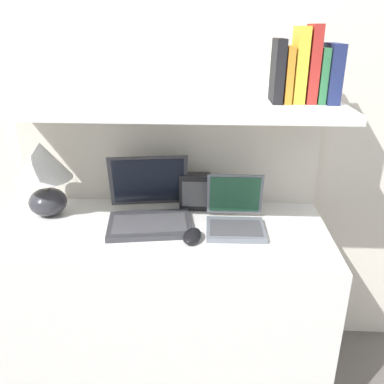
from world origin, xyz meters
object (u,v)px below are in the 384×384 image
Objects in this scene: laptop_large at (149,209)px; router_box at (195,192)px; computer_mouse at (192,236)px; book_yellow at (299,65)px; book_navy at (331,73)px; table_lamp at (44,172)px; book_red at (312,64)px; book_green at (321,75)px; book_orange at (287,74)px; laptop_small at (235,217)px; book_black at (277,71)px.

router_box is (0.17, 0.13, 0.02)m from laptop_large.
router_box is at bearing 90.76° from computer_mouse.
book_navy is at bearing 0.00° from book_yellow.
table_lamp is 1.22× the size of book_red.
book_green is (0.43, 0.15, 0.55)m from computer_mouse.
laptop_large is at bearing 179.96° from book_orange.
book_navy is 0.15m from book_orange.
laptop_small is 1.88× the size of computer_mouse.
book_navy is 0.18m from book_black.
book_red is at bearing 0.00° from book_black.
book_green is 0.15m from book_black.
book_black is (-0.03, 0.00, 0.01)m from book_orange.
book_black is at bearing 180.00° from book_yellow.
book_navy is 0.04m from book_green.
book_black reaches higher than table_lamp.
router_box is at bearing 36.96° from laptop_large.
table_lamp reaches higher than laptop_small.
table_lamp reaches higher than laptop_large.
laptop_large is (0.43, -0.04, -0.13)m from table_lamp.
book_yellow is (0.36, 0.15, 0.59)m from computer_mouse.
router_box is 0.68m from book_red.
book_navy is at bearing -0.03° from laptop_large.
book_navy reaches higher than laptop_large.
router_box is at bearing 164.39° from book_navy.
router_box is (-0.00, 0.28, 0.06)m from computer_mouse.
book_navy is (0.47, 0.15, 0.56)m from computer_mouse.
book_black is at bearing 180.00° from book_red.
book_yellow reaches higher than computer_mouse.
laptop_small reaches higher than router_box.
book_green is at bearing 19.05° from computer_mouse.
book_red reaches higher than router_box.
laptop_small reaches higher than computer_mouse.
book_green is 0.05m from book_red.
book_navy is at bearing 0.00° from book_orange.
laptop_large is 0.80m from book_red.
computer_mouse is at bearing -39.95° from laptop_large.
book_green is (0.27, 0.04, 0.53)m from laptop_small.
laptop_small is 0.20m from computer_mouse.
book_red is at bearing 0.00° from book_yellow.
book_navy reaches higher than laptop_small.
book_black is (0.28, 0.15, 0.57)m from computer_mouse.
computer_mouse is 0.66× the size of book_orange.
book_black is (-0.07, 0.00, -0.02)m from book_yellow.
book_black is (-0.15, 0.00, 0.01)m from book_green.
book_navy is 0.79× the size of book_yellow.
router_box is 0.81× the size of book_navy.
laptop_large is at bearing 179.96° from book_black.
book_green is 0.08m from book_yellow.
book_yellow is at bearing 22.74° from computer_mouse.
book_orange reaches higher than laptop_large.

